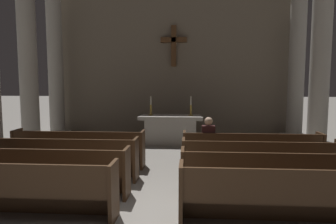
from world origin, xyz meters
TOP-DOWN VIEW (x-y plane):
  - ground_plane at (0.00, 0.00)m, footprint 80.00×80.00m
  - pew_left_row_1 at (-2.18, -0.04)m, footprint 3.36×0.50m
  - pew_left_row_2 at (-2.18, 0.94)m, footprint 3.36×0.50m
  - pew_left_row_3 at (-2.18, 1.92)m, footprint 3.36×0.50m
  - pew_left_row_4 at (-2.18, 2.90)m, footprint 3.36×0.50m
  - pew_right_row_1 at (2.18, -0.04)m, footprint 3.36×0.50m
  - pew_right_row_2 at (2.18, 0.94)m, footprint 3.36×0.50m
  - pew_right_row_3 at (2.18, 1.92)m, footprint 3.36×0.50m
  - pew_right_row_4 at (2.18, 2.90)m, footprint 3.36×0.50m
  - column_left_third at (-4.61, 5.05)m, footprint 0.87×0.87m
  - column_right_third at (4.61, 5.05)m, footprint 0.87×0.87m
  - column_left_fourth at (-4.61, 7.08)m, footprint 0.87×0.87m
  - column_right_fourth at (4.61, 7.08)m, footprint 0.87×0.87m
  - altar at (0.00, 5.91)m, footprint 2.20×0.90m
  - candlestick_left at (-0.70, 5.91)m, footprint 0.16×0.16m
  - candlestick_right at (0.70, 5.91)m, footprint 0.16×0.16m
  - apse_with_cross at (0.00, 8.08)m, footprint 10.16×0.45m
  - lone_worshipper at (1.12, 2.94)m, footprint 0.32×0.43m

SIDE VIEW (x-z plane):
  - ground_plane at x=0.00m, z-range 0.00..0.00m
  - pew_left_row_1 at x=-2.18m, z-range 0.00..0.95m
  - pew_left_row_2 at x=-2.18m, z-range 0.00..0.95m
  - pew_left_row_3 at x=-2.18m, z-range 0.00..0.95m
  - pew_left_row_4 at x=-2.18m, z-range 0.00..0.95m
  - pew_right_row_1 at x=2.18m, z-range 0.00..0.95m
  - pew_right_row_2 at x=2.18m, z-range 0.00..0.95m
  - pew_right_row_3 at x=2.18m, z-range 0.00..0.95m
  - pew_right_row_4 at x=2.18m, z-range 0.00..0.95m
  - altar at x=0.00m, z-range 0.03..1.04m
  - lone_worshipper at x=1.12m, z-range 0.03..1.35m
  - candlestick_left at x=-0.70m, z-range 0.89..1.56m
  - candlestick_right at x=0.70m, z-range 0.89..1.56m
  - column_left_third at x=-4.61m, z-range -0.08..5.88m
  - column_right_third at x=4.61m, z-range -0.08..5.88m
  - column_left_fourth at x=-4.61m, z-range -0.08..5.88m
  - column_right_fourth at x=4.61m, z-range -0.08..5.88m
  - apse_with_cross at x=0.00m, z-range 0.00..6.59m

